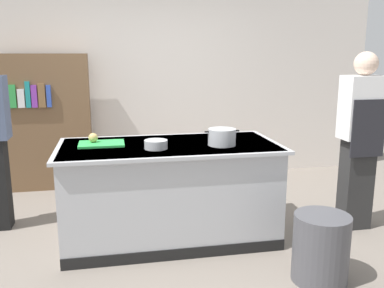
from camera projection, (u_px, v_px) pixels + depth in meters
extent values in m
plane|color=slate|center=(170.00, 237.00, 3.95)|extent=(10.00, 10.00, 0.00)
cube|color=silver|center=(147.00, 69.00, 5.65)|extent=(6.40, 0.12, 3.00)
cube|color=#B7BABF|center=(170.00, 192.00, 3.86)|extent=(1.90, 0.90, 0.90)
cube|color=#B7BABF|center=(169.00, 146.00, 3.77)|extent=(1.98, 0.98, 0.03)
cube|color=black|center=(178.00, 254.00, 3.51)|extent=(1.90, 0.01, 0.10)
cube|color=green|center=(102.00, 144.00, 3.74)|extent=(0.40, 0.28, 0.02)
sphere|color=tan|center=(93.00, 138.00, 3.75)|extent=(0.08, 0.08, 0.08)
cylinder|color=#B7BABF|center=(222.00, 137.00, 3.72)|extent=(0.25, 0.25, 0.15)
cube|color=black|center=(207.00, 132.00, 3.68)|extent=(0.04, 0.02, 0.01)
cube|color=black|center=(237.00, 131.00, 3.73)|extent=(0.04, 0.02, 0.01)
cylinder|color=#B7BABF|center=(156.00, 144.00, 3.58)|extent=(0.20, 0.20, 0.08)
cylinder|color=#4C4C51|center=(321.00, 248.00, 3.16)|extent=(0.42, 0.42, 0.52)
cube|color=#2A2A2A|center=(356.00, 183.00, 4.11)|extent=(0.28, 0.20, 0.90)
cube|color=white|center=(362.00, 108.00, 3.95)|extent=(0.38, 0.24, 0.60)
sphere|color=beige|center=(366.00, 63.00, 3.86)|extent=(0.22, 0.22, 0.22)
cube|color=#232328|center=(369.00, 129.00, 3.87)|extent=(0.34, 0.02, 0.54)
cube|color=brown|center=(46.00, 123.00, 5.25)|extent=(1.10, 0.28, 1.70)
cube|color=yellow|center=(4.00, 96.00, 4.94)|extent=(0.09, 0.03, 0.30)
cube|color=green|center=(12.00, 96.00, 4.96)|extent=(0.08, 0.03, 0.28)
cube|color=white|center=(21.00, 98.00, 4.99)|extent=(0.08, 0.03, 0.22)
cube|color=teal|center=(28.00, 95.00, 4.99)|extent=(0.05, 0.03, 0.31)
cube|color=purple|center=(34.00, 96.00, 5.01)|extent=(0.07, 0.03, 0.27)
cube|color=brown|center=(42.00, 95.00, 5.02)|extent=(0.08, 0.03, 0.29)
cube|color=#3351B7|center=(49.00, 96.00, 5.04)|extent=(0.05, 0.03, 0.27)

